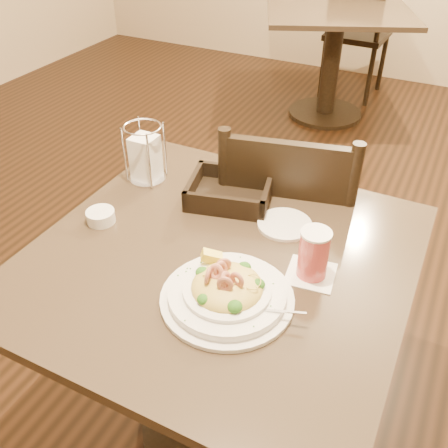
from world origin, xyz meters
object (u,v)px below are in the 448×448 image
at_px(drink_glass, 314,254).
at_px(napkin_caddy, 146,157).
at_px(main_table, 221,320).
at_px(butter_ramekin, 101,216).
at_px(background_table, 333,44).
at_px(dining_chair_near, 285,235).
at_px(bread_basket, 230,193).
at_px(pasta_bowl, 227,291).
at_px(side_plate, 285,224).
at_px(dining_chair_far, 357,30).

relative_size(drink_glass, napkin_caddy, 0.71).
bearing_deg(main_table, butter_ramekin, -176.70).
xyz_separation_m(background_table, butter_ramekin, (0.09, -2.55, 0.25)).
relative_size(dining_chair_near, bread_basket, 3.54).
xyz_separation_m(main_table, background_table, (-0.44, 2.53, 0.00)).
xyz_separation_m(bread_basket, butter_ramekin, (-0.26, -0.25, -0.01)).
distance_m(background_table, pasta_bowl, 2.72).
distance_m(background_table, butter_ramekin, 2.56).
bearing_deg(dining_chair_near, background_table, -90.50).
relative_size(dining_chair_near, pasta_bowl, 2.85).
height_order(drink_glass, side_plate, drink_glass).
bearing_deg(side_plate, main_table, -118.49).
bearing_deg(drink_glass, butter_ramekin, -174.88).
bearing_deg(side_plate, background_table, 102.82).
bearing_deg(dining_chair_far, napkin_caddy, 92.64).
bearing_deg(napkin_caddy, drink_glass, -17.96).
bearing_deg(side_plate, dining_chair_near, 106.79).
relative_size(dining_chair_near, side_plate, 6.46).
xyz_separation_m(pasta_bowl, bread_basket, (-0.17, 0.36, -0.01)).
distance_m(pasta_bowl, napkin_caddy, 0.56).
height_order(main_table, pasta_bowl, pasta_bowl).
bearing_deg(pasta_bowl, drink_glass, 49.76).
bearing_deg(napkin_caddy, dining_chair_far, 90.71).
distance_m(main_table, dining_chair_far, 3.00).
xyz_separation_m(bread_basket, side_plate, (0.18, -0.05, -0.02)).
xyz_separation_m(background_table, dining_chair_far, (0.04, 0.44, -0.01)).
bearing_deg(pasta_bowl, dining_chair_near, 96.41).
relative_size(background_table, bread_basket, 4.50).
bearing_deg(napkin_caddy, background_table, 91.96).
xyz_separation_m(pasta_bowl, drink_glass, (0.14, 0.16, 0.03)).
bearing_deg(side_plate, dining_chair_far, 99.96).
relative_size(pasta_bowl, drink_glass, 2.63).
xyz_separation_m(main_table, butter_ramekin, (-0.35, -0.02, 0.25)).
relative_size(background_table, butter_ramekin, 15.64).
distance_m(main_table, napkin_caddy, 0.52).
bearing_deg(background_table, pasta_bowl, -78.95).
relative_size(bread_basket, napkin_caddy, 1.49).
distance_m(dining_chair_near, drink_glass, 0.55).
bearing_deg(side_plate, butter_ramekin, -155.65).
bearing_deg(butter_ramekin, side_plate, 24.35).
bearing_deg(butter_ramekin, napkin_caddy, 92.65).
height_order(side_plate, butter_ramekin, butter_ramekin).
xyz_separation_m(side_plate, butter_ramekin, (-0.44, -0.20, 0.01)).
relative_size(background_table, napkin_caddy, 6.71).
bearing_deg(main_table, dining_chair_far, 97.51).
xyz_separation_m(bread_basket, napkin_caddy, (-0.27, -0.01, 0.05)).
bearing_deg(background_table, side_plate, -77.18).
xyz_separation_m(dining_chair_far, drink_glass, (0.61, -2.94, 0.31)).
relative_size(pasta_bowl, butter_ramekin, 4.32).
distance_m(main_table, butter_ramekin, 0.43).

